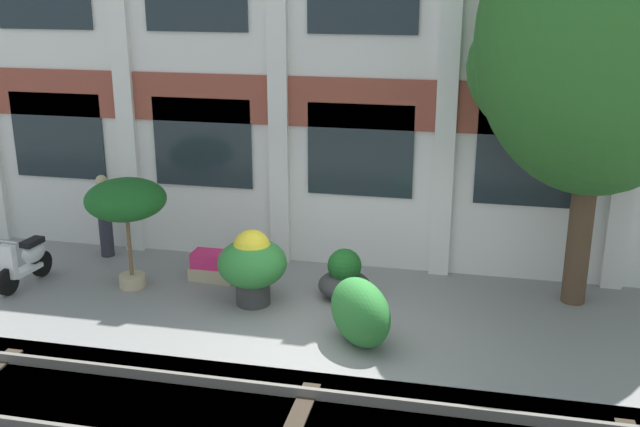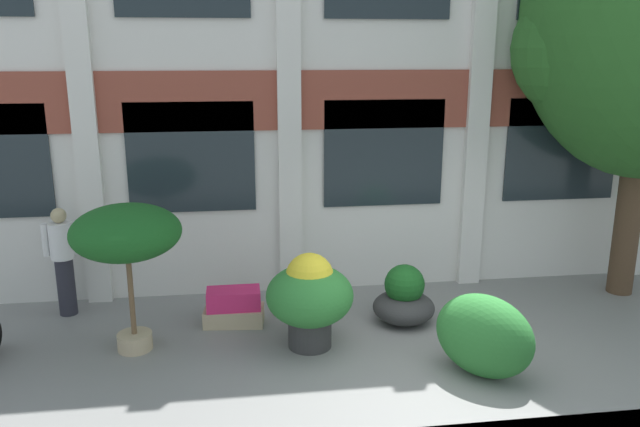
# 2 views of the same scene
# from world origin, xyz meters

# --- Properties ---
(ground_plane) EXTENTS (80.00, 80.00, 0.00)m
(ground_plane) POSITION_xyz_m (0.00, 0.00, 0.00)
(ground_plane) COLOR gray
(apartment_facade) EXTENTS (15.48, 0.64, 7.77)m
(apartment_facade) POSITION_xyz_m (-0.00, 3.17, 3.87)
(apartment_facade) COLOR silver
(apartment_facade) RESTS_ON ground
(potted_plant_wide_bowl) EXTENTS (0.90, 0.90, 0.87)m
(potted_plant_wide_bowl) POSITION_xyz_m (-0.00, 1.46, 0.35)
(potted_plant_wide_bowl) COLOR #333333
(potted_plant_wide_bowl) RESTS_ON ground
(potted_plant_square_trough) EXTENTS (0.89, 0.55, 0.52)m
(potted_plant_square_trough) POSITION_xyz_m (-2.45, 1.73, 0.25)
(potted_plant_square_trough) COLOR tan
(potted_plant_square_trough) RESTS_ON ground
(potted_plant_low_pan) EXTENTS (1.39, 1.39, 1.97)m
(potted_plant_low_pan) POSITION_xyz_m (-3.75, 1.10, 1.57)
(potted_plant_low_pan) COLOR tan
(potted_plant_low_pan) RESTS_ON ground
(potted_plant_glazed_jar) EXTENTS (1.15, 1.15, 1.30)m
(potted_plant_glazed_jar) POSITION_xyz_m (-1.45, 0.87, 0.72)
(potted_plant_glazed_jar) COLOR #333333
(potted_plant_glazed_jar) RESTS_ON ground
(resident_by_doorway) EXTENTS (0.53, 0.34, 1.64)m
(resident_by_doorway) POSITION_xyz_m (-4.92, 2.42, 0.88)
(resident_by_doorway) COLOR #282833
(resident_by_doorway) RESTS_ON ground
(topiary_hedge) EXTENTS (1.35, 1.39, 1.03)m
(topiary_hedge) POSITION_xyz_m (0.54, -0.16, 0.51)
(topiary_hedge) COLOR #2D7A33
(topiary_hedge) RESTS_ON ground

